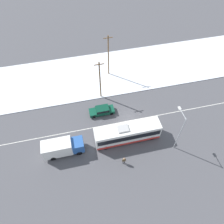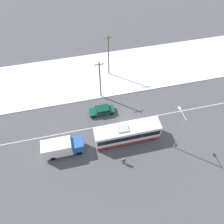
{
  "view_description": "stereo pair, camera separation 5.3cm",
  "coord_description": "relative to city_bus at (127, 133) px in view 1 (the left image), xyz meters",
  "views": [
    {
      "loc": [
        -8.32,
        -22.0,
        32.72
      ],
      "look_at": [
        -2.85,
        1.66,
        1.4
      ],
      "focal_mm": 35.0,
      "sensor_mm": 36.0,
      "label": 1
    },
    {
      "loc": [
        -8.27,
        -22.01,
        32.72
      ],
      "look_at": [
        -2.85,
        1.66,
        1.4
      ],
      "focal_mm": 35.0,
      "sensor_mm": 36.0,
      "label": 2
    }
  ],
  "objects": [
    {
      "name": "sedan_car",
      "position": [
        -3.07,
        6.46,
        -0.91
      ],
      "size": [
        4.67,
        1.8,
        1.46
      ],
      "rotation": [
        0.0,
        0.0,
        3.14
      ],
      "color": "#0F4733",
      "rests_on": "ground_plane"
    },
    {
      "name": "utility_pole_snowlot",
      "position": [
        0.5,
        16.76,
        3.23
      ],
      "size": [
        1.8,
        0.24,
        9.49
      ],
      "color": "brown",
      "rests_on": "ground_plane"
    },
    {
      "name": "utility_pole_roadside",
      "position": [
        -2.46,
        10.59,
        2.83
      ],
      "size": [
        1.8,
        0.24,
        8.71
      ],
      "color": "brown",
      "rests_on": "ground_plane"
    },
    {
      "name": "snow_lot",
      "position": [
        1.41,
        17.18,
        -1.65
      ],
      "size": [
        80.0,
        14.03,
        0.12
      ],
      "color": "silver",
      "rests_on": "ground_plane"
    },
    {
      "name": "box_truck",
      "position": [
        -10.88,
        -0.16,
        -0.07
      ],
      "size": [
        6.57,
        2.3,
        2.97
      ],
      "color": "silver",
      "rests_on": "ground_plane"
    },
    {
      "name": "streetlamp",
      "position": [
        7.24,
        -2.95,
        3.32
      ],
      "size": [
        0.36,
        2.56,
        8.07
      ],
      "color": "#9EA3A8",
      "rests_on": "ground_plane"
    },
    {
      "name": "ground_plane",
      "position": [
        1.41,
        3.53,
        -1.71
      ],
      "size": [
        120.0,
        120.0,
        0.0
      ],
      "primitive_type": "plane",
      "color": "#4C4C51"
    },
    {
      "name": "city_bus",
      "position": [
        0.0,
        0.0,
        0.0
      ],
      "size": [
        11.02,
        2.57,
        3.51
      ],
      "color": "white",
      "rests_on": "ground_plane"
    },
    {
      "name": "pedestrian_at_stop",
      "position": [
        -1.7,
        -4.31,
        -0.65
      ],
      "size": [
        0.62,
        0.28,
        1.73
      ],
      "color": "#23232D",
      "rests_on": "ground_plane"
    },
    {
      "name": "lane_marking_center",
      "position": [
        1.41,
        3.53,
        -1.71
      ],
      "size": [
        60.0,
        0.12,
        0.0
      ],
      "color": "silver",
      "rests_on": "ground_plane"
    }
  ]
}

